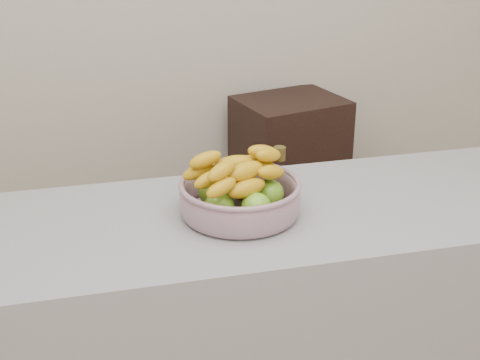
% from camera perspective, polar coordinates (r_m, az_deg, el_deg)
% --- Properties ---
extents(counter, '(2.00, 0.60, 0.90)m').
position_cam_1_polar(counter, '(2.04, -0.14, -14.35)').
color(counter, gray).
rests_on(counter, ground).
extents(cabinet, '(0.53, 0.47, 0.83)m').
position_cam_1_polar(cabinet, '(3.20, 4.14, -0.24)').
color(cabinet, black).
rests_on(cabinet, ground).
extents(fruit_bowl, '(0.32, 0.32, 0.17)m').
position_cam_1_polar(fruit_bowl, '(1.77, -0.02, -1.25)').
color(fruit_bowl, '#A1A9C2').
rests_on(fruit_bowl, counter).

